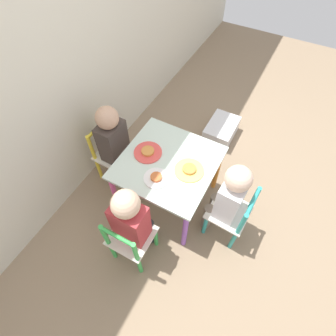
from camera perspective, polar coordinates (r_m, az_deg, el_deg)
The scene contains 13 objects.
ground_plane at distance 2.14m, azimuth 0.00°, elevation -6.48°, with size 6.00×6.00×0.00m, color #8C755B.
house_wall at distance 1.64m, azimuth -27.06°, elevation 29.39°, with size 6.00×0.06×2.60m.
kids_table at distance 1.78m, azimuth 0.00°, elevation 0.09°, with size 0.62×0.62×0.48m.
chair_green at distance 1.74m, azimuth -8.17°, elevation -15.24°, with size 0.26×0.26×0.51m.
chair_teal at distance 1.84m, azimuth 13.68°, elevation -9.76°, with size 0.28×0.28×0.51m.
chair_yellow at distance 2.11m, azimuth -12.02°, elevation 2.94°, with size 0.26×0.26×0.51m.
child_left at distance 1.58m, azimuth -7.76°, elevation -11.05°, with size 0.22×0.20×0.74m.
child_front at distance 1.68m, azimuth 13.01°, elevation -6.07°, with size 0.21×0.22×0.73m.
child_back at distance 1.94m, azimuth -11.54°, elevation 5.76°, with size 0.20×0.22×0.74m.
plate_left at distance 1.65m, azimuth -2.58°, elevation -2.18°, with size 0.16×0.16×0.03m.
plate_front at distance 1.68m, azimuth 4.63°, elevation -0.42°, with size 0.19×0.19×0.03m.
plate_back at distance 1.77m, azimuth -4.40°, elevation 3.48°, with size 0.19×0.19×0.03m.
storage_bin at distance 2.53m, azimuth 11.48°, elevation 8.08°, with size 0.35×0.25×0.15m.
Camera 1 is at (-0.92, -0.50, 1.86)m, focal length 28.00 mm.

